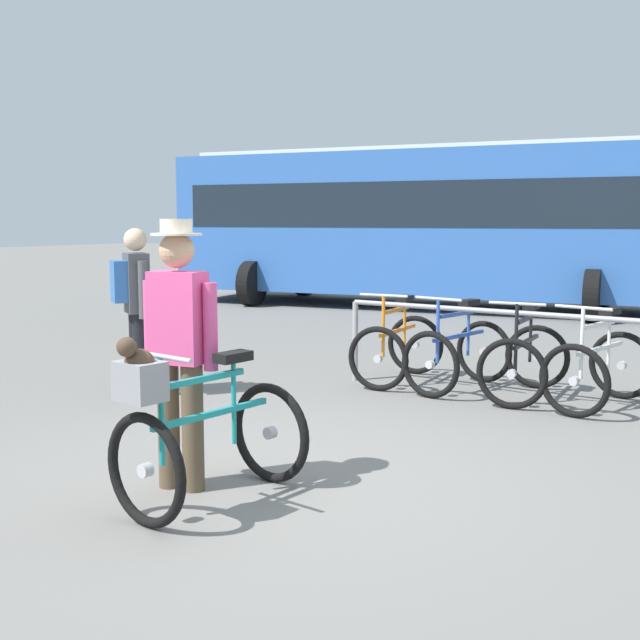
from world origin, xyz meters
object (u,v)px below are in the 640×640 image
Objects in this scene: racked_bike_white at (599,369)px; featured_bicycle at (197,429)px; racked_bike_orange at (398,348)px; person_with_featured_bike at (179,343)px; racked_bike_blue at (458,354)px; bus_distant at (427,219)px; racked_bike_black at (525,361)px; pedestrian_with_backpack at (135,301)px.

featured_bicycle is at bearing -110.91° from racked_bike_white.
racked_bike_orange and racked_bike_white have the same top height.
person_with_featured_bike is at bearing 145.12° from featured_bicycle.
racked_bike_blue is 0.95× the size of featured_bicycle.
bus_distant reaches higher than person_with_featured_bike.
person_with_featured_bike reaches higher than racked_bike_black.
bus_distant reaches higher than pedestrian_with_backpack.
featured_bicycle is at bearing -39.81° from pedestrian_with_backpack.
racked_bike_black is 3.83m from pedestrian_with_backpack.
pedestrian_with_backpack is at bearing -84.69° from bus_distant.
bus_distant is (-3.44, 7.06, 1.37)m from racked_bike_blue.
pedestrian_with_backpack is at bearing 139.53° from person_with_featured_bike.
racked_bike_black is 0.91× the size of featured_bicycle.
bus_distant reaches higher than racked_bike_orange.
bus_distant reaches higher than featured_bicycle.
racked_bike_black is at bearing 78.66° from featured_bicycle.
featured_bicycle reaches higher than racked_bike_black.
racked_bike_blue is 7.98m from bus_distant.
featured_bicycle is 0.12× the size of bus_distant.
person_with_featured_bike is 1.05× the size of pedestrian_with_backpack.
person_with_featured_bike reaches higher than racked_bike_orange.
racked_bike_black is at bearing -3.32° from racked_bike_orange.
racked_bike_orange is 3.85m from person_with_featured_bike.
racked_bike_orange is 0.90× the size of featured_bicycle.
racked_bike_black is at bearing -3.32° from racked_bike_blue.
racked_bike_white is at bearing -3.32° from racked_bike_orange.
bus_distant is (-4.84, 7.15, 1.37)m from racked_bike_white.
racked_bike_black is (0.70, -0.04, 0.00)m from racked_bike_blue.
person_with_featured_bike is 2.89m from pedestrian_with_backpack.
pedestrian_with_backpack is 0.16× the size of bus_distant.
pedestrian_with_backpack reaches higher than racked_bike_orange.
person_with_featured_bike is at bearing -85.68° from racked_bike_orange.
racked_bike_black is 4.02m from featured_bicycle.
racked_bike_white is (0.70, -0.04, 0.00)m from racked_bike_black.
person_with_featured_bike is (-1.81, -3.67, 0.58)m from racked_bike_white.
racked_bike_blue is at bearing 35.66° from pedestrian_with_backpack.
bus_distant reaches higher than racked_bike_blue.
racked_bike_white is 8.74m from bus_distant.
person_with_featured_bike is at bearing -40.47° from pedestrian_with_backpack.
person_with_featured_bike reaches higher than racked_bike_white.
racked_bike_blue is (0.70, -0.04, -0.00)m from racked_bike_orange.
pedestrian_with_backpack is 9.01m from bus_distant.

